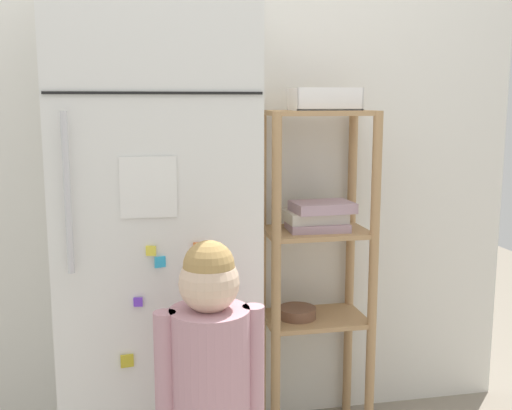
% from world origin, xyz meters
% --- Properties ---
extents(kitchen_wall_back, '(2.56, 0.03, 2.24)m').
position_xyz_m(kitchen_wall_back, '(0.00, 0.33, 1.12)').
color(kitchen_wall_back, silver).
rests_on(kitchen_wall_back, ground).
extents(refrigerator, '(0.64, 0.59, 1.74)m').
position_xyz_m(refrigerator, '(-0.23, 0.02, 0.87)').
color(refrigerator, white).
rests_on(refrigerator, ground).
extents(child_standing, '(0.31, 0.23, 0.96)m').
position_xyz_m(child_standing, '(-0.11, -0.48, 0.58)').
color(child_standing, brown).
rests_on(child_standing, ground).
extents(pantry_shelf_unit, '(0.41, 0.29, 1.29)m').
position_xyz_m(pantry_shelf_unit, '(0.38, 0.15, 0.77)').
color(pantry_shelf_unit, tan).
rests_on(pantry_shelf_unit, ground).
extents(fruit_bin, '(0.25, 0.14, 0.08)m').
position_xyz_m(fruit_bin, '(0.42, 0.15, 1.33)').
color(fruit_bin, white).
rests_on(fruit_bin, pantry_shelf_unit).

